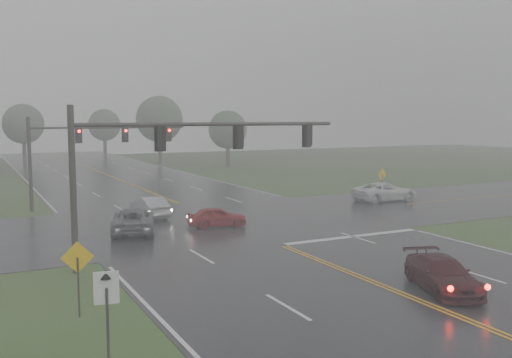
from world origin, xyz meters
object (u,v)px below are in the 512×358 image
sedan_red (217,227)px  signal_gantry_near (165,153)px  sedan_silver (150,217)px  pickup_white (385,201)px  car_grey (134,233)px  sedan_maroon (442,291)px  signal_gantry_far (81,144)px

sedan_red → signal_gantry_near: bearing=152.2°
signal_gantry_near → sedan_silver: bearing=77.2°
pickup_white → signal_gantry_near: 23.99m
pickup_white → car_grey: bearing=99.0°
sedan_maroon → car_grey: size_ratio=0.86×
sedan_maroon → signal_gantry_far: size_ratio=0.38×
sedan_silver → signal_gantry_far: signal_gantry_far is taller
signal_gantry_far → sedan_silver: bearing=-62.3°
signal_gantry_near → sedan_red: bearing=51.2°
sedan_red → sedan_silver: size_ratio=0.85×
sedan_red → pickup_white: 16.27m
sedan_maroon → signal_gantry_near: bearing=151.5°
sedan_red → car_grey: bearing=93.7°
sedan_silver → pickup_white: 18.47m
sedan_red → signal_gantry_far: bearing=38.7°
sedan_silver → signal_gantry_far: bearing=-66.1°
car_grey → signal_gantry_far: signal_gantry_far is taller
sedan_red → car_grey: size_ratio=0.71×
sedan_maroon → sedan_red: sedan_maroon is taller
pickup_white → signal_gantry_near: size_ratio=0.40×
sedan_silver → signal_gantry_near: size_ratio=0.32×
car_grey → signal_gantry_near: size_ratio=0.39×
sedan_maroon → signal_gantry_near: signal_gantry_near is taller
sedan_maroon → sedan_silver: sedan_silver is taller
sedan_red → signal_gantry_near: size_ratio=0.27×
sedan_silver → car_grey: size_ratio=0.83×
sedan_maroon → car_grey: 17.63m
sedan_maroon → sedan_red: (-2.64, 15.34, 0.00)m
sedan_maroon → sedan_silver: 21.03m
sedan_silver → signal_gantry_far: (-3.15, 5.99, 4.57)m
pickup_white → sedan_maroon: bearing=145.7°
sedan_red → pickup_white: pickup_white is taller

